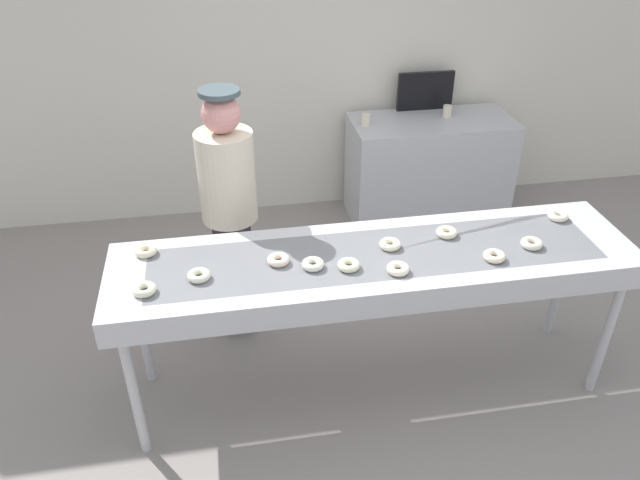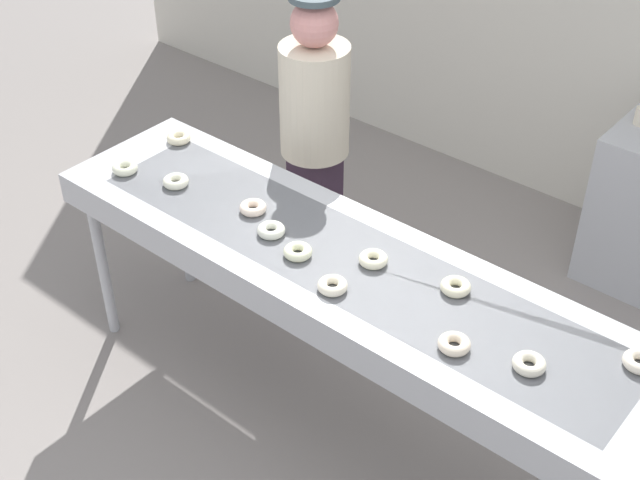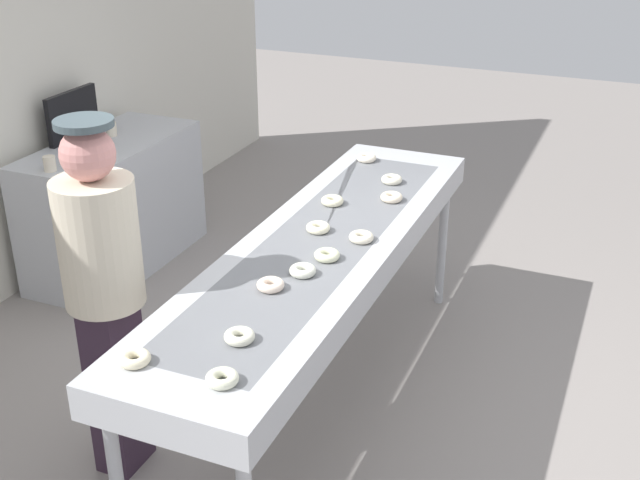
% 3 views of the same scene
% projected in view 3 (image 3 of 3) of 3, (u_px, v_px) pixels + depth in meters
% --- Properties ---
extents(ground_plane, '(16.00, 16.00, 0.00)m').
position_uv_depth(ground_plane, '(321.00, 406.00, 4.33)').
color(ground_plane, gray).
extents(fryer_conveyor, '(2.90, 0.72, 0.98)m').
position_uv_depth(fryer_conveyor, '(321.00, 255.00, 3.95)').
color(fryer_conveyor, '#B7BABF').
rests_on(fryer_conveyor, ground).
extents(sugar_donut_0, '(0.16, 0.16, 0.04)m').
position_uv_depth(sugar_donut_0, '(327.00, 255.00, 3.72)').
color(sugar_donut_0, '#EEF0C4').
rests_on(sugar_donut_0, fryer_conveyor).
extents(sugar_donut_1, '(0.17, 0.17, 0.04)m').
position_uv_depth(sugar_donut_1, '(392.00, 197.00, 4.37)').
color(sugar_donut_1, '#F7E3C4').
rests_on(sugar_donut_1, fryer_conveyor).
extents(sugar_donut_2, '(0.17, 0.17, 0.04)m').
position_uv_depth(sugar_donut_2, '(332.00, 201.00, 4.32)').
color(sugar_donut_2, '#F3ECC3').
rests_on(sugar_donut_2, fryer_conveyor).
extents(sugar_donut_3, '(0.14, 0.14, 0.04)m').
position_uv_depth(sugar_donut_3, '(222.00, 378.00, 2.84)').
color(sugar_donut_3, '#ECEDCC').
rests_on(sugar_donut_3, fryer_conveyor).
extents(sugar_donut_4, '(0.17, 0.17, 0.04)m').
position_uv_depth(sugar_donut_4, '(303.00, 271.00, 3.58)').
color(sugar_donut_4, white).
rests_on(sugar_donut_4, fryer_conveyor).
extents(sugar_donut_5, '(0.12, 0.12, 0.04)m').
position_uv_depth(sugar_donut_5, '(392.00, 179.00, 4.61)').
color(sugar_donut_5, '#EDE5CA').
rests_on(sugar_donut_5, fryer_conveyor).
extents(sugar_donut_6, '(0.16, 0.16, 0.04)m').
position_uv_depth(sugar_donut_6, '(318.00, 228.00, 4.00)').
color(sugar_donut_6, '#FBF4CE').
rests_on(sugar_donut_6, fryer_conveyor).
extents(sugar_donut_7, '(0.16, 0.16, 0.04)m').
position_uv_depth(sugar_donut_7, '(239.00, 336.00, 3.09)').
color(sugar_donut_7, white).
rests_on(sugar_donut_7, fryer_conveyor).
extents(sugar_donut_8, '(0.14, 0.14, 0.04)m').
position_uv_depth(sugar_donut_8, '(361.00, 237.00, 3.90)').
color(sugar_donut_8, '#F7ECCE').
rests_on(sugar_donut_8, fryer_conveyor).
extents(sugar_donut_9, '(0.16, 0.16, 0.04)m').
position_uv_depth(sugar_donut_9, '(135.00, 359.00, 2.95)').
color(sugar_donut_9, '#F8ECC3').
rests_on(sugar_donut_9, fryer_conveyor).
extents(sugar_donut_10, '(0.17, 0.17, 0.04)m').
position_uv_depth(sugar_donut_10, '(367.00, 158.00, 4.95)').
color(sugar_donut_10, white).
rests_on(sugar_donut_10, fryer_conveyor).
extents(sugar_donut_11, '(0.15, 0.15, 0.04)m').
position_uv_depth(sugar_donut_11, '(271.00, 285.00, 3.46)').
color(sugar_donut_11, '#FEE5CC').
rests_on(sugar_donut_11, fryer_conveyor).
extents(worker_baker, '(0.35, 0.35, 1.72)m').
position_uv_depth(worker_baker, '(104.00, 281.00, 3.52)').
color(worker_baker, '#322232').
rests_on(worker_baker, ground).
extents(prep_counter, '(1.38, 0.63, 0.91)m').
position_uv_depth(prep_counter, '(114.00, 205.00, 5.68)').
color(prep_counter, '#B7BABF').
rests_on(prep_counter, ground).
extents(paper_cup_0, '(0.08, 0.08, 0.10)m').
position_uv_depth(paper_cup_0, '(50.00, 164.00, 4.97)').
color(paper_cup_0, beige).
rests_on(paper_cup_0, prep_counter).
extents(paper_cup_1, '(0.08, 0.08, 0.10)m').
position_uv_depth(paper_cup_1, '(111.00, 129.00, 5.61)').
color(paper_cup_1, beige).
rests_on(paper_cup_1, prep_counter).
extents(menu_display, '(0.49, 0.04, 0.33)m').
position_uv_depth(menu_display, '(72.00, 115.00, 5.51)').
color(menu_display, black).
rests_on(menu_display, prep_counter).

